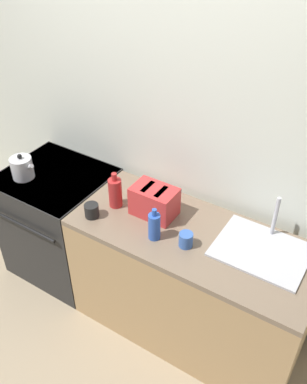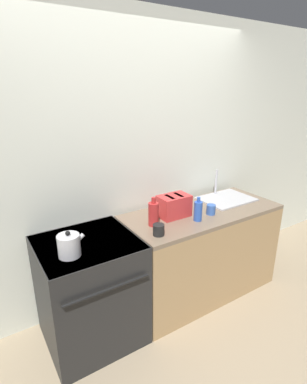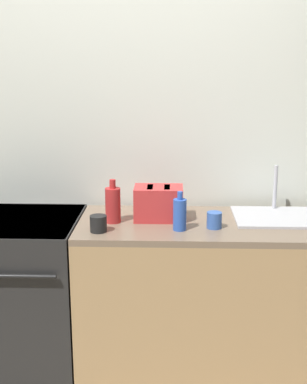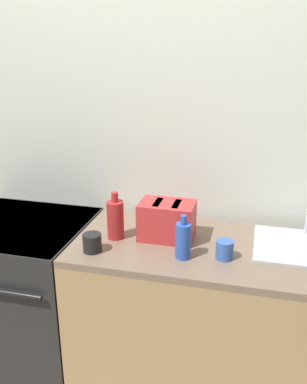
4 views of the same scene
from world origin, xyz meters
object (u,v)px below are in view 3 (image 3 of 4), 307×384
bottle_red (113,205)px  cup_black (98,224)px  toaster (159,203)px  stove (19,288)px  bottle_blue (180,214)px  cup_blue (214,220)px

bottle_red → cup_black: bottle_red is taller
cup_black → toaster: bearing=36.3°
stove → bottle_blue: size_ratio=4.12×
stove → toaster: size_ratio=3.19×
toaster → cup_black: 0.39m
toaster → cup_black: size_ratio=3.05×
stove → bottle_red: (0.58, -0.03, 0.53)m
bottle_red → bottle_blue: (0.37, -0.13, -0.01)m
toaster → cup_blue: size_ratio=3.08×
toaster → bottle_red: 0.26m
cup_blue → bottle_blue: bearing=-168.0°
toaster → cup_black: toaster is taller
toaster → cup_blue: bearing=-25.6°
bottle_red → cup_black: size_ratio=2.73×
bottle_red → cup_black: (-0.06, -0.17, -0.06)m
bottle_red → bottle_blue: bearing=-18.6°
toaster → cup_blue: 0.35m
stove → cup_blue: bearing=-5.8°
toaster → bottle_blue: (0.12, -0.19, -0.01)m
bottle_red → cup_blue: bottle_red is taller
stove → bottle_red: 0.78m
bottle_blue → bottle_red: bearing=161.4°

